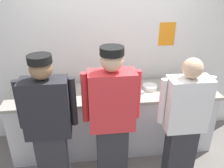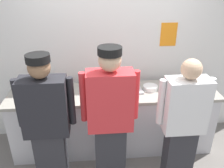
# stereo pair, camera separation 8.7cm
# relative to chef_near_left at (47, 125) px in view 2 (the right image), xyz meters

# --- Properties ---
(ground_plane) EXTENTS (9.00, 9.00, 0.00)m
(ground_plane) POSITION_rel_chef_near_left_xyz_m (0.77, 0.33, -0.90)
(ground_plane) COLOR slate
(wall_back) EXTENTS (4.39, 0.11, 2.83)m
(wall_back) POSITION_rel_chef_near_left_xyz_m (0.77, 1.14, 0.52)
(wall_back) COLOR silver
(wall_back) RESTS_ON ground
(prep_counter) EXTENTS (2.80, 0.66, 0.90)m
(prep_counter) POSITION_rel_chef_near_left_xyz_m (0.77, 0.68, -0.44)
(prep_counter) COLOR silver
(prep_counter) RESTS_ON ground
(chef_near_left) EXTENTS (0.61, 0.24, 1.68)m
(chef_near_left) POSITION_rel_chef_near_left_xyz_m (0.00, 0.00, 0.00)
(chef_near_left) COLOR #2D2D33
(chef_near_left) RESTS_ON ground
(chef_center) EXTENTS (0.62, 0.24, 1.73)m
(chef_center) POSITION_rel_chef_near_left_xyz_m (0.67, 0.01, 0.03)
(chef_center) COLOR #2D2D33
(chef_center) RESTS_ON ground
(chef_far_right) EXTENTS (0.59, 0.24, 1.60)m
(chef_far_right) POSITION_rel_chef_near_left_xyz_m (1.47, -0.04, -0.05)
(chef_far_right) COLOR #2D2D33
(chef_far_right) RESTS_ON ground
(plate_stack_front) EXTENTS (0.20, 0.20, 0.06)m
(plate_stack_front) POSITION_rel_chef_near_left_xyz_m (1.27, 0.70, 0.04)
(plate_stack_front) COLOR white
(plate_stack_front) RESTS_ON prep_counter
(mixing_bowl_steel) EXTENTS (0.32, 0.32, 0.13)m
(mixing_bowl_steel) POSITION_rel_chef_near_left_xyz_m (-0.24, 0.62, 0.07)
(mixing_bowl_steel) COLOR #B7BABF
(mixing_bowl_steel) RESTS_ON prep_counter
(sheet_tray) EXTENTS (0.45, 0.33, 0.02)m
(sheet_tray) POSITION_rel_chef_near_left_xyz_m (0.94, 0.69, 0.02)
(sheet_tray) COLOR #B7BABF
(sheet_tray) RESTS_ON prep_counter
(squeeze_bottle_primary) EXTENTS (0.05, 0.05, 0.19)m
(squeeze_bottle_primary) POSITION_rel_chef_near_left_xyz_m (0.61, 0.60, 0.10)
(squeeze_bottle_primary) COLOR red
(squeeze_bottle_primary) RESTS_ON prep_counter
(ramekin_yellow_sauce) EXTENTS (0.09, 0.09, 0.04)m
(ramekin_yellow_sauce) POSITION_rel_chef_near_left_xyz_m (0.53, 0.78, 0.03)
(ramekin_yellow_sauce) COLOR white
(ramekin_yellow_sauce) RESTS_ON prep_counter
(ramekin_red_sauce) EXTENTS (0.11, 0.11, 0.04)m
(ramekin_red_sauce) POSITION_rel_chef_near_left_xyz_m (0.49, 0.57, 0.03)
(ramekin_red_sauce) COLOR white
(ramekin_red_sauce) RESTS_ON prep_counter
(ramekin_green_sauce) EXTENTS (0.11, 0.11, 0.04)m
(ramekin_green_sauce) POSITION_rel_chef_near_left_xyz_m (-0.02, 0.80, 0.03)
(ramekin_green_sauce) COLOR white
(ramekin_green_sauce) RESTS_ON prep_counter
(deli_cup) EXTENTS (0.09, 0.09, 0.09)m
(deli_cup) POSITION_rel_chef_near_left_xyz_m (1.94, 0.79, 0.05)
(deli_cup) COLOR white
(deli_cup) RESTS_ON prep_counter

